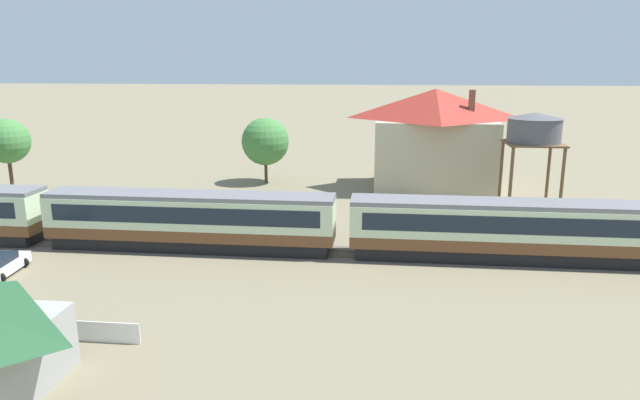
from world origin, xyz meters
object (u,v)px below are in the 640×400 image
object	(u,v)px
station_house_red_roof	(434,138)
water_tower	(534,130)
passenger_train	(346,223)
yard_tree_0	(265,142)
yard_tree_1	(7,141)

from	to	relation	value
station_house_red_roof	water_tower	distance (m)	12.09
passenger_train	station_house_red_roof	bearing A→B (deg)	71.11
passenger_train	water_tower	world-z (taller)	water_tower
passenger_train	yard_tree_0	bearing A→B (deg)	114.08
station_house_red_roof	water_tower	size ratio (longest dim) A/B	1.46
water_tower	yard_tree_1	distance (m)	48.43
passenger_train	water_tower	distance (m)	20.68
passenger_train	yard_tree_1	bearing A→B (deg)	159.08
passenger_train	station_house_red_roof	distance (m)	23.61
station_house_red_roof	yard_tree_0	size ratio (longest dim) A/B	1.81
yard_tree_0	yard_tree_1	distance (m)	25.12
water_tower	yard_tree_0	bearing A→B (deg)	158.26
water_tower	yard_tree_1	xyz separation A→B (m)	(-48.40, -0.35, -1.66)
passenger_train	yard_tree_0	distance (m)	25.55
yard_tree_0	yard_tree_1	size ratio (longest dim) A/B	0.91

